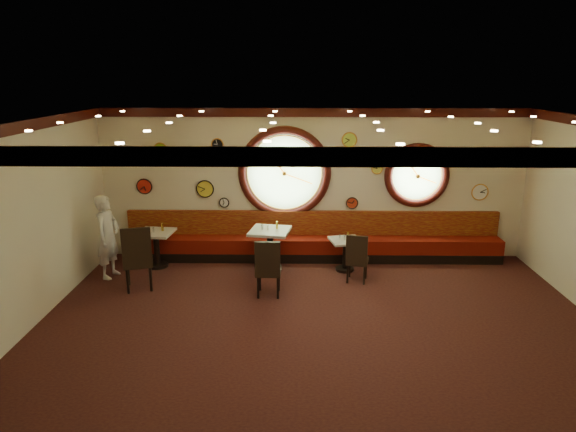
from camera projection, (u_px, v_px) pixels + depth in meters
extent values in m
cube|color=black|center=(317.00, 316.00, 8.47)|extent=(9.00, 6.00, 0.00)
cube|color=gold|center=(320.00, 120.00, 7.62)|extent=(9.00, 6.00, 0.02)
cube|color=beige|center=(313.00, 184.00, 10.93)|extent=(9.00, 0.02, 3.20)
cube|color=beige|center=(331.00, 307.00, 5.15)|extent=(9.00, 0.02, 3.20)
cube|color=beige|center=(34.00, 222.00, 8.11)|extent=(0.02, 6.00, 3.20)
cube|color=#340C09|center=(314.00, 112.00, 10.49)|extent=(9.00, 0.10, 0.18)
cube|color=#340C09|center=(334.00, 157.00, 4.80)|extent=(9.00, 0.10, 0.18)
cube|color=#340C09|center=(24.00, 126.00, 7.71)|extent=(0.10, 6.00, 0.18)
cube|color=black|center=(312.00, 255.00, 11.06)|extent=(8.00, 0.55, 0.20)
cube|color=#5C0E07|center=(312.00, 244.00, 11.00)|extent=(8.00, 0.55, 0.30)
cube|color=#640709|center=(312.00, 223.00, 11.10)|extent=(8.00, 0.10, 0.55)
cylinder|color=#91C476|center=(284.00, 173.00, 10.87)|extent=(1.66, 0.02, 1.66)
torus|color=#340C09|center=(284.00, 173.00, 10.86)|extent=(1.98, 0.18, 1.98)
torus|color=gold|center=(284.00, 173.00, 10.83)|extent=(1.61, 0.03, 1.61)
cylinder|color=#91C476|center=(417.00, 175.00, 10.84)|extent=(1.10, 0.02, 1.10)
torus|color=#340C09|center=(417.00, 175.00, 10.83)|extent=(1.38, 0.18, 1.38)
torus|color=gold|center=(417.00, 176.00, 10.80)|extent=(1.09, 0.03, 1.09)
cylinder|color=#89C527|center=(161.00, 149.00, 10.75)|extent=(0.26, 0.03, 0.26)
cylinder|color=black|center=(217.00, 144.00, 10.70)|extent=(0.24, 0.03, 0.24)
cylinder|color=red|center=(352.00, 203.00, 10.99)|extent=(0.24, 0.03, 0.24)
cylinder|color=#B6D542|center=(349.00, 140.00, 10.63)|extent=(0.30, 0.03, 0.30)
cylinder|color=#D4D948|center=(377.00, 169.00, 10.78)|extent=(0.22, 0.03, 0.22)
cylinder|color=red|center=(144.00, 186.00, 10.96)|extent=(0.32, 0.03, 0.32)
cylinder|color=white|center=(480.00, 192.00, 10.88)|extent=(0.34, 0.03, 0.34)
cylinder|color=gold|center=(205.00, 189.00, 10.96)|extent=(0.36, 0.03, 0.36)
cylinder|color=white|center=(224.00, 203.00, 11.03)|extent=(0.20, 0.03, 0.20)
cylinder|color=black|center=(158.00, 265.00, 10.68)|extent=(0.43, 0.43, 0.06)
cylinder|color=black|center=(157.00, 249.00, 10.58)|extent=(0.12, 0.12, 0.69)
cube|color=silver|center=(156.00, 233.00, 10.49)|extent=(0.75, 0.75, 0.05)
cylinder|color=black|center=(270.00, 268.00, 10.51)|extent=(0.49, 0.49, 0.07)
cylinder|color=black|center=(270.00, 250.00, 10.41)|extent=(0.13, 0.13, 0.77)
cube|color=silver|center=(270.00, 231.00, 10.30)|extent=(0.89, 0.89, 0.06)
cylinder|color=black|center=(345.00, 269.00, 10.47)|extent=(0.38, 0.38, 0.05)
cylinder|color=black|center=(345.00, 255.00, 10.39)|extent=(0.10, 0.10, 0.60)
cube|color=silver|center=(346.00, 241.00, 10.31)|extent=(0.71, 0.71, 0.04)
cube|color=black|center=(138.00, 262.00, 9.46)|extent=(0.64, 0.64, 0.09)
cube|color=black|center=(136.00, 246.00, 9.15)|extent=(0.51, 0.21, 0.67)
cube|color=black|center=(268.00, 271.00, 9.20)|extent=(0.46, 0.46, 0.08)
cube|color=black|center=(267.00, 258.00, 8.93)|extent=(0.45, 0.07, 0.58)
cube|color=black|center=(357.00, 261.00, 9.83)|extent=(0.49, 0.49, 0.07)
cube|color=black|center=(357.00, 249.00, 9.59)|extent=(0.41, 0.14, 0.53)
cylinder|color=silver|center=(154.00, 228.00, 10.56)|extent=(0.03, 0.03, 0.09)
cylinder|color=#BCBDC1|center=(262.00, 227.00, 10.30)|extent=(0.04, 0.04, 0.11)
cylinder|color=silver|center=(340.00, 237.00, 10.29)|extent=(0.04, 0.04, 0.11)
cylinder|color=silver|center=(153.00, 230.00, 10.42)|extent=(0.04, 0.04, 0.10)
cylinder|color=silver|center=(268.00, 227.00, 10.28)|extent=(0.04, 0.04, 0.10)
cylinder|color=silver|center=(345.00, 237.00, 10.25)|extent=(0.04, 0.04, 0.11)
cylinder|color=gold|center=(162.00, 227.00, 10.51)|extent=(0.05, 0.05, 0.16)
cylinder|color=yellow|center=(277.00, 225.00, 10.35)|extent=(0.05, 0.05, 0.15)
cylinder|color=gold|center=(348.00, 235.00, 10.33)|extent=(0.05, 0.05, 0.15)
imported|color=silver|center=(108.00, 237.00, 9.94)|extent=(0.51, 0.67, 1.65)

